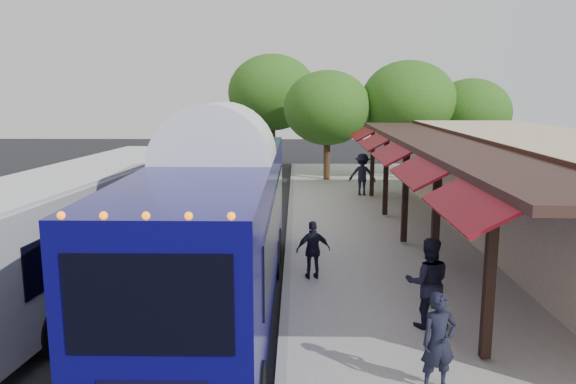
% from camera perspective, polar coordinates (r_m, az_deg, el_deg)
% --- Properties ---
extents(ground, '(90.00, 90.00, 0.00)m').
position_cam_1_polar(ground, '(14.58, -0.38, -10.01)').
color(ground, black).
rests_on(ground, ground).
extents(sidewalk, '(10.00, 40.00, 0.15)m').
position_cam_1_polar(sidewalk, '(18.95, 15.27, -5.32)').
color(sidewalk, '#9E9B93').
rests_on(sidewalk, ground).
extents(curb, '(0.20, 40.00, 0.16)m').
position_cam_1_polar(curb, '(18.36, 0.06, -5.44)').
color(curb, gray).
rests_on(curb, ground).
extents(station_shelter, '(8.15, 20.00, 3.60)m').
position_cam_1_polar(station_shelter, '(19.69, 25.11, -0.07)').
color(station_shelter, tan).
rests_on(station_shelter, ground).
extents(coach_bus, '(2.58, 11.98, 3.82)m').
position_cam_1_polar(coach_bus, '(12.78, -7.07, -3.41)').
color(coach_bus, '#0B0860').
rests_on(coach_bus, ground).
extents(city_bus, '(3.74, 11.70, 3.09)m').
position_cam_1_polar(city_bus, '(15.60, -19.63, -2.73)').
color(city_bus, gray).
rests_on(city_bus, ground).
extents(ped_a, '(0.68, 0.52, 1.67)m').
position_cam_1_polar(ped_a, '(9.86, 15.05, -14.50)').
color(ped_a, black).
rests_on(ped_a, sidewalk).
extents(ped_b, '(0.99, 0.80, 1.93)m').
position_cam_1_polar(ped_b, '(12.18, 14.03, -8.93)').
color(ped_b, black).
rests_on(ped_b, sidewalk).
extents(ped_c, '(0.96, 0.52, 1.55)m').
position_cam_1_polar(ped_c, '(14.84, 2.58, -5.90)').
color(ped_c, black).
rests_on(ped_c, sidewalk).
extents(ped_d, '(1.38, 0.94, 1.97)m').
position_cam_1_polar(ped_d, '(26.73, 7.56, 1.78)').
color(ped_d, black).
rests_on(ped_d, sidewalk).
extents(sign_board, '(0.08, 0.55, 1.22)m').
position_cam_1_polar(sign_board, '(16.31, 14.70, -4.55)').
color(sign_board, black).
rests_on(sign_board, sidewalk).
extents(tree_left, '(4.80, 4.80, 6.14)m').
position_cam_1_polar(tree_left, '(31.08, 4.03, 8.51)').
color(tree_left, '#382314').
rests_on(tree_left, ground).
extents(tree_mid, '(5.22, 5.22, 6.69)m').
position_cam_1_polar(tree_mid, '(32.01, 12.11, 9.02)').
color(tree_mid, '#382314').
rests_on(tree_mid, ground).
extents(tree_right, '(4.47, 4.47, 5.72)m').
position_cam_1_polar(tree_right, '(33.42, 18.07, 7.67)').
color(tree_right, '#382314').
rests_on(tree_right, ground).
extents(tree_far, '(5.74, 5.74, 7.35)m').
position_cam_1_polar(tree_far, '(36.62, -1.59, 10.07)').
color(tree_far, '#382314').
rests_on(tree_far, ground).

